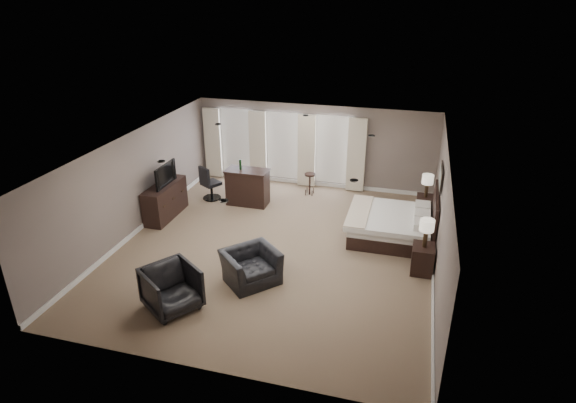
% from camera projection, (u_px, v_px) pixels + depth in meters
% --- Properties ---
extents(room, '(7.60, 8.60, 2.64)m').
position_uv_depth(room, '(275.00, 200.00, 11.30)').
color(room, '#745F4A').
rests_on(room, ground).
extents(window_bay, '(5.25, 0.20, 2.30)m').
position_uv_depth(window_bay, '(282.00, 148.00, 15.19)').
color(window_bay, silver).
rests_on(window_bay, room).
extents(bed, '(2.07, 1.98, 1.32)m').
position_uv_depth(bed, '(389.00, 214.00, 12.08)').
color(bed, silver).
rests_on(bed, ground).
extents(nightstand_near, '(0.48, 0.59, 0.64)m').
position_uv_depth(nightstand_near, '(423.00, 259.00, 10.74)').
color(nightstand_near, black).
rests_on(nightstand_near, ground).
extents(nightstand_far, '(0.46, 0.56, 0.61)m').
position_uv_depth(nightstand_far, '(424.00, 207.00, 13.29)').
color(nightstand_far, black).
rests_on(nightstand_far, ground).
extents(lamp_near, '(0.32, 0.32, 0.66)m').
position_uv_depth(lamp_near, '(426.00, 233.00, 10.47)').
color(lamp_near, beige).
rests_on(lamp_near, nightstand_near).
extents(lamp_far, '(0.31, 0.31, 0.64)m').
position_uv_depth(lamp_far, '(427.00, 186.00, 13.03)').
color(lamp_far, beige).
rests_on(lamp_far, nightstand_far).
extents(wall_art, '(0.04, 0.96, 0.56)m').
position_uv_depth(wall_art, '(441.00, 178.00, 11.36)').
color(wall_art, slate).
rests_on(wall_art, room).
extents(dresser, '(0.53, 1.63, 0.95)m').
position_uv_depth(dresser, '(165.00, 201.00, 13.25)').
color(dresser, black).
rests_on(dresser, ground).
extents(tv, '(0.60, 1.04, 0.14)m').
position_uv_depth(tv, '(163.00, 182.00, 13.03)').
color(tv, black).
rests_on(tv, dresser).
extents(armchair_near, '(1.30, 1.32, 0.98)m').
position_uv_depth(armchair_near, '(251.00, 261.00, 10.32)').
color(armchair_near, black).
rests_on(armchair_near, ground).
extents(armchair_far, '(1.30, 1.31, 1.00)m').
position_uv_depth(armchair_far, '(171.00, 287.00, 9.44)').
color(armchair_far, black).
rests_on(armchair_far, ground).
extents(bar_counter, '(1.23, 0.64, 1.07)m').
position_uv_depth(bar_counter, '(248.00, 187.00, 13.99)').
color(bar_counter, black).
rests_on(bar_counter, ground).
extents(bar_stool_left, '(0.48, 0.48, 0.85)m').
position_uv_depth(bar_stool_left, '(241.00, 189.00, 14.16)').
color(bar_stool_left, black).
rests_on(bar_stool_left, ground).
extents(bar_stool_right, '(0.33, 0.33, 0.68)m').
position_uv_depth(bar_stool_right, '(310.00, 184.00, 14.70)').
color(bar_stool_right, black).
rests_on(bar_stool_right, ground).
extents(desk_chair, '(0.74, 0.74, 1.05)m').
position_uv_depth(desk_chair, '(211.00, 182.00, 14.33)').
color(desk_chair, black).
rests_on(desk_chair, ground).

